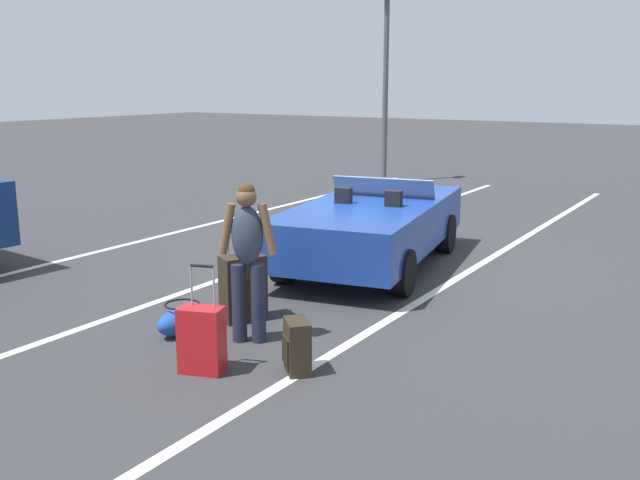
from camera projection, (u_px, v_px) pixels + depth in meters
name	position (u px, v px, depth m)	size (l,w,h in m)	color
ground_plane	(371.00, 266.00, 10.37)	(80.00, 80.00, 0.00)	#333335
lot_line_near	(457.00, 279.00, 9.68)	(18.00, 0.12, 0.01)	silver
lot_line_mid	(294.00, 254.00, 11.09)	(18.00, 0.12, 0.01)	silver
lot_line_far	(167.00, 235.00, 12.51)	(18.00, 0.12, 0.01)	silver
convertible_car	(376.00, 224.00, 10.43)	(4.38, 2.48, 1.24)	navy
suitcase_large_black	(243.00, 288.00, 7.94)	(0.55, 0.47, 1.02)	#2D2319
suitcase_medium_bright	(202.00, 339.00, 6.51)	(0.35, 0.46, 1.01)	red
suitcase_small_carryon	(297.00, 347.00, 6.51)	(0.38, 0.38, 0.50)	#2D2319
duffel_bag	(183.00, 320.00, 7.53)	(0.67, 0.41, 0.34)	#1E479E
traveler_person	(248.00, 254.00, 7.15)	(0.36, 0.57, 1.65)	#1E2338
parking_lamp_post	(386.00, 72.00, 18.52)	(0.50, 0.24, 4.95)	#4C4C51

